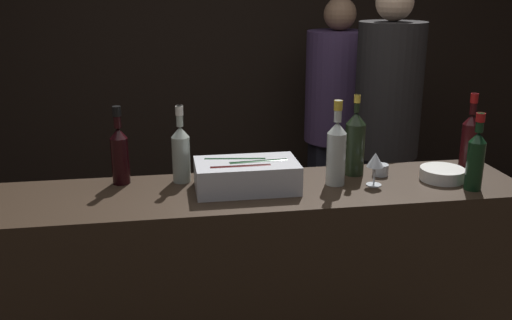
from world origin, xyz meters
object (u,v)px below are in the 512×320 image
object	(u,v)px
person_blond_tee	(386,126)
red_wine_bottle_tall	(470,138)
ice_bin_with_bottles	(246,174)
bowl_white	(442,174)
rose_wine_bottle	(336,150)
red_wine_bottle_burgundy	(476,157)
red_wine_bottle_black_foil	(120,152)
champagne_bottle	(355,142)
person_in_hoodie	(336,117)
white_wine_bottle	(181,151)
wine_glass	(375,161)
candle_votive	(380,170)

from	to	relation	value
person_blond_tee	red_wine_bottle_tall	bearing A→B (deg)	-23.88
ice_bin_with_bottles	bowl_white	size ratio (longest dim) A/B	2.21
rose_wine_bottle	red_wine_bottle_burgundy	bearing A→B (deg)	-15.87
rose_wine_bottle	red_wine_bottle_black_foil	bearing A→B (deg)	170.05
champagne_bottle	person_in_hoodie	bearing A→B (deg)	76.51
white_wine_bottle	person_blond_tee	bearing A→B (deg)	30.62
wine_glass	champagne_bottle	size ratio (longest dim) A/B	0.40
bowl_white	person_in_hoodie	distance (m)	1.43
bowl_white	rose_wine_bottle	xyz separation A→B (m)	(-0.48, 0.02, 0.12)
rose_wine_bottle	person_blond_tee	bearing A→B (deg)	56.49
ice_bin_with_bottles	champagne_bottle	distance (m)	0.53
red_wine_bottle_tall	red_wine_bottle_burgundy	distance (m)	0.30
champagne_bottle	person_blond_tee	distance (m)	0.88
wine_glass	white_wine_bottle	distance (m)	0.82
red_wine_bottle_black_foil	person_blond_tee	distance (m)	1.63
wine_glass	red_wine_bottle_black_foil	world-z (taller)	red_wine_bottle_black_foil
person_in_hoodie	candle_votive	bearing A→B (deg)	4.42
red_wine_bottle_burgundy	rose_wine_bottle	xyz separation A→B (m)	(-0.55, 0.16, 0.01)
white_wine_bottle	champagne_bottle	bearing A→B (deg)	-1.86
red_wine_bottle_black_foil	person_in_hoodie	bearing A→B (deg)	43.05
red_wine_bottle_burgundy	person_blond_tee	size ratio (longest dim) A/B	0.18
rose_wine_bottle	white_wine_bottle	world-z (taller)	rose_wine_bottle
red_wine_bottle_burgundy	rose_wine_bottle	distance (m)	0.57
champagne_bottle	rose_wine_bottle	bearing A→B (deg)	-136.29
bowl_white	champagne_bottle	world-z (taller)	champagne_bottle
ice_bin_with_bottles	white_wine_bottle	bearing A→B (deg)	150.82
red_wine_bottle_burgundy	person_blond_tee	distance (m)	1.02
wine_glass	champagne_bottle	bearing A→B (deg)	103.56
bowl_white	red_wine_bottle_black_foil	world-z (taller)	red_wine_bottle_black_foil
candle_votive	champagne_bottle	size ratio (longest dim) A/B	0.19
ice_bin_with_bottles	bowl_white	xyz separation A→B (m)	(0.86, -0.02, -0.04)
candle_votive	red_wine_bottle_burgundy	world-z (taller)	red_wine_bottle_burgundy
person_in_hoodie	person_blond_tee	size ratio (longest dim) A/B	0.95
rose_wine_bottle	person_blond_tee	world-z (taller)	person_blond_tee
person_in_hoodie	red_wine_bottle_burgundy	bearing A→B (deg)	17.11
bowl_white	white_wine_bottle	xyz separation A→B (m)	(-1.12, 0.16, 0.11)
ice_bin_with_bottles	person_in_hoodie	world-z (taller)	person_in_hoodie
ice_bin_with_bottles	wine_glass	distance (m)	0.55
red_wine_bottle_burgundy	person_blond_tee	world-z (taller)	person_blond_tee
ice_bin_with_bottles	red_wine_bottle_black_foil	size ratio (longest dim) A/B	1.26
bowl_white	champagne_bottle	distance (m)	0.40
bowl_white	red_wine_bottle_black_foil	distance (m)	1.39
red_wine_bottle_black_foil	person_in_hoodie	world-z (taller)	person_in_hoodie
red_wine_bottle_tall	red_wine_bottle_burgundy	size ratio (longest dim) A/B	1.08
red_wine_bottle_tall	rose_wine_bottle	distance (m)	0.68
bowl_white	red_wine_bottle_black_foil	size ratio (longest dim) A/B	0.57
red_wine_bottle_black_foil	ice_bin_with_bottles	bearing A→B (deg)	-17.50
champagne_bottle	person_blond_tee	size ratio (longest dim) A/B	0.20
bowl_white	rose_wine_bottle	world-z (taller)	rose_wine_bottle
candle_votive	red_wine_bottle_tall	bearing A→B (deg)	5.21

